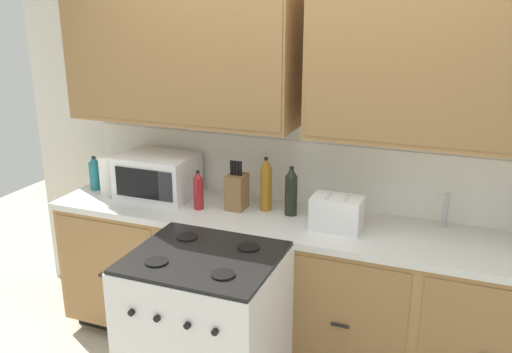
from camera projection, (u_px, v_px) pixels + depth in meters
The scene contains 12 objects.
wall_unit at pixel (306, 90), 3.21m from camera, with size 4.24×0.40×2.52m.
counter_run at pixel (291, 288), 3.40m from camera, with size 3.07×0.64×0.94m.
stove_range at pixel (206, 335), 2.94m from camera, with size 0.76×0.68×0.95m.
microwave at pixel (158, 176), 3.61m from camera, with size 0.48×0.37×0.28m.
toaster at pixel (337, 213), 3.10m from camera, with size 0.28×0.18×0.19m.
knife_block at pixel (237, 191), 3.40m from camera, with size 0.11×0.14×0.31m.
sink_faucet at pixel (446, 211), 3.12m from camera, with size 0.02×0.02×0.20m, color #B2B5BA.
paper_towel_roll at pixel (108, 174), 3.66m from camera, with size 0.12×0.12×0.26m, color white.
bottle_dark at pixel (291, 191), 3.29m from camera, with size 0.07×0.07×0.30m.
bottle_red at pixel (198, 190), 3.39m from camera, with size 0.06×0.06×0.25m.
bottle_amber at pixel (266, 185), 3.36m from camera, with size 0.07×0.07×0.34m.
bottle_teal at pixel (95, 173), 3.75m from camera, with size 0.08×0.08×0.23m.
Camera 1 is at (0.90, -2.59, 2.18)m, focal length 38.72 mm.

